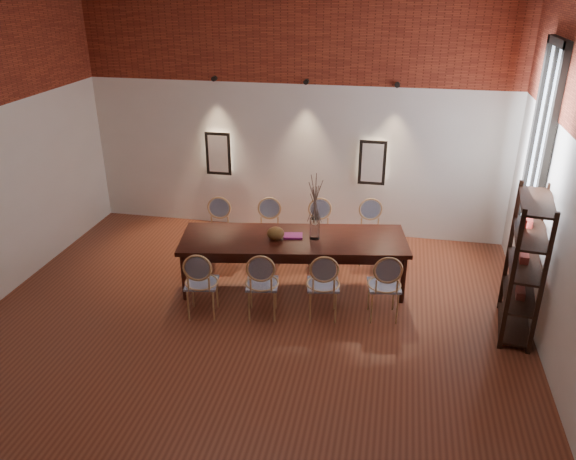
% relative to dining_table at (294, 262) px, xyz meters
% --- Properties ---
extents(floor, '(7.00, 7.00, 0.02)m').
position_rel_dining_table_xyz_m(floor, '(-0.37, -1.51, -0.39)').
color(floor, brown).
rests_on(floor, ground).
extents(wall_back, '(7.00, 0.10, 4.00)m').
position_rel_dining_table_xyz_m(wall_back, '(-0.37, 2.04, 1.62)').
color(wall_back, silver).
rests_on(wall_back, ground).
extents(wall_front, '(7.00, 0.10, 4.00)m').
position_rel_dining_table_xyz_m(wall_front, '(-0.37, -5.06, 1.62)').
color(wall_front, silver).
rests_on(wall_front, ground).
extents(brick_band_back, '(7.00, 0.02, 1.50)m').
position_rel_dining_table_xyz_m(brick_band_back, '(-0.37, 1.97, 2.88)').
color(brick_band_back, maroon).
rests_on(brick_band_back, ground).
extents(niche_left, '(0.36, 0.06, 0.66)m').
position_rel_dining_table_xyz_m(niche_left, '(-1.67, 1.94, 0.93)').
color(niche_left, '#FFEAC6').
rests_on(niche_left, wall_back).
extents(niche_right, '(0.36, 0.06, 0.66)m').
position_rel_dining_table_xyz_m(niche_right, '(0.93, 1.94, 0.93)').
color(niche_right, '#FFEAC6').
rests_on(niche_right, wall_back).
extents(spot_fixture_left, '(0.08, 0.10, 0.08)m').
position_rel_dining_table_xyz_m(spot_fixture_left, '(-1.67, 1.91, 2.17)').
color(spot_fixture_left, black).
rests_on(spot_fixture_left, wall_back).
extents(spot_fixture_mid, '(0.08, 0.10, 0.08)m').
position_rel_dining_table_xyz_m(spot_fixture_mid, '(-0.17, 1.91, 2.17)').
color(spot_fixture_mid, black).
rests_on(spot_fixture_mid, wall_back).
extents(spot_fixture_right, '(0.08, 0.10, 0.08)m').
position_rel_dining_table_xyz_m(spot_fixture_right, '(1.23, 1.91, 2.17)').
color(spot_fixture_right, black).
rests_on(spot_fixture_right, wall_back).
extents(window_glass, '(0.02, 0.78, 2.38)m').
position_rel_dining_table_xyz_m(window_glass, '(3.09, 0.49, 1.77)').
color(window_glass, silver).
rests_on(window_glass, wall_right).
extents(window_frame, '(0.08, 0.90, 2.50)m').
position_rel_dining_table_xyz_m(window_frame, '(3.07, 0.49, 1.77)').
color(window_frame, black).
rests_on(window_frame, wall_right).
extents(window_mullion, '(0.06, 0.06, 2.40)m').
position_rel_dining_table_xyz_m(window_mullion, '(3.07, 0.49, 1.77)').
color(window_mullion, black).
rests_on(window_mullion, wall_right).
extents(dining_table, '(3.24, 1.51, 0.75)m').
position_rel_dining_table_xyz_m(dining_table, '(0.00, 0.00, 0.00)').
color(dining_table, black).
rests_on(dining_table, floor).
extents(chair_near_a, '(0.51, 0.51, 0.94)m').
position_rel_dining_table_xyz_m(chair_near_a, '(-1.02, -0.97, 0.09)').
color(chair_near_a, tan).
rests_on(chair_near_a, floor).
extents(chair_near_b, '(0.51, 0.51, 0.94)m').
position_rel_dining_table_xyz_m(chair_near_b, '(-0.25, -0.83, 0.09)').
color(chair_near_b, tan).
rests_on(chair_near_b, floor).
extents(chair_near_c, '(0.51, 0.51, 0.94)m').
position_rel_dining_table_xyz_m(chair_near_c, '(0.52, -0.70, 0.09)').
color(chair_near_c, tan).
rests_on(chair_near_c, floor).
extents(chair_near_d, '(0.51, 0.51, 0.94)m').
position_rel_dining_table_xyz_m(chair_near_d, '(1.28, -0.57, 0.09)').
color(chair_near_d, tan).
rests_on(chair_near_d, floor).
extents(chair_far_a, '(0.51, 0.51, 0.94)m').
position_rel_dining_table_xyz_m(chair_far_a, '(-1.28, 0.57, 0.09)').
color(chair_far_a, tan).
rests_on(chair_far_a, floor).
extents(chair_far_b, '(0.51, 0.51, 0.94)m').
position_rel_dining_table_xyz_m(chair_far_b, '(-0.52, 0.70, 0.09)').
color(chair_far_b, tan).
rests_on(chair_far_b, floor).
extents(chair_far_c, '(0.51, 0.51, 0.94)m').
position_rel_dining_table_xyz_m(chair_far_c, '(0.25, 0.83, 0.09)').
color(chair_far_c, tan).
rests_on(chair_far_c, floor).
extents(chair_far_d, '(0.51, 0.51, 0.94)m').
position_rel_dining_table_xyz_m(chair_far_d, '(1.02, 0.97, 0.09)').
color(chair_far_d, tan).
rests_on(chair_far_d, floor).
extents(vase, '(0.14, 0.14, 0.30)m').
position_rel_dining_table_xyz_m(vase, '(0.28, 0.05, 0.53)').
color(vase, silver).
rests_on(vase, dining_table).
extents(dried_branches, '(0.50, 0.50, 0.70)m').
position_rel_dining_table_xyz_m(dried_branches, '(0.28, 0.05, 0.98)').
color(dried_branches, '#463429').
rests_on(dried_branches, vase).
extents(bowl, '(0.24, 0.24, 0.18)m').
position_rel_dining_table_xyz_m(bowl, '(-0.23, -0.09, 0.46)').
color(bowl, '#573917').
rests_on(bowl, dining_table).
extents(book, '(0.29, 0.22, 0.03)m').
position_rel_dining_table_xyz_m(book, '(-0.01, 0.03, 0.39)').
color(book, '#811867').
rests_on(book, dining_table).
extents(shelving_rack, '(0.51, 1.04, 1.80)m').
position_rel_dining_table_xyz_m(shelving_rack, '(2.91, -0.54, 0.53)').
color(shelving_rack, black).
rests_on(shelving_rack, floor).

